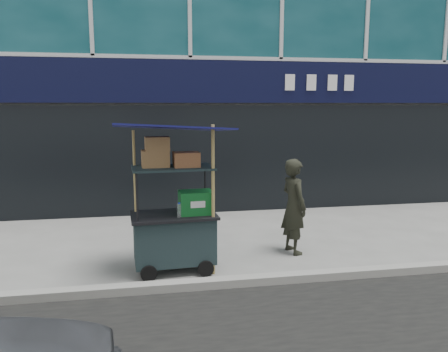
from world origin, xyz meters
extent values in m
plane|color=slate|center=(0.00, 0.00, 0.00)|extent=(80.00, 80.00, 0.00)
cube|color=gray|center=(0.00, -0.20, 0.06)|extent=(80.00, 0.18, 0.12)
cube|color=black|center=(0.00, 3.86, 2.90)|extent=(15.68, 0.06, 0.90)
cube|color=black|center=(0.00, 3.90, 1.20)|extent=(15.68, 0.04, 2.40)
cube|color=#182728|center=(-0.61, 0.53, 0.48)|extent=(1.18, 0.74, 0.67)
cylinder|color=black|center=(-0.99, 0.15, 0.11)|extent=(0.23, 0.06, 0.23)
cylinder|color=black|center=(-0.19, 0.20, 0.11)|extent=(0.23, 0.06, 0.23)
cube|color=black|center=(-0.61, 0.53, 0.83)|extent=(1.27, 0.82, 0.04)
cylinder|color=black|center=(-1.11, 0.21, 1.17)|extent=(0.03, 0.03, 0.72)
cylinder|color=black|center=(-0.07, 0.28, 1.17)|extent=(0.03, 0.03, 0.72)
cylinder|color=black|center=(-1.15, 0.78, 1.17)|extent=(0.03, 0.03, 0.72)
cylinder|color=black|center=(-0.10, 0.85, 1.17)|extent=(0.03, 0.03, 0.72)
cube|color=#182728|center=(-0.61, 0.53, 1.53)|extent=(1.18, 0.74, 0.03)
cylinder|color=tan|center=(-0.07, 0.28, 1.07)|extent=(0.05, 0.05, 2.15)
cylinder|color=tan|center=(-1.15, 0.78, 1.02)|extent=(0.04, 0.04, 2.05)
cube|color=#0C0F48|center=(-0.61, 0.53, 2.10)|extent=(1.69, 1.25, 0.19)
cube|color=#0D5819|center=(-0.29, 0.50, 1.02)|extent=(0.50, 0.36, 0.33)
cylinder|color=silver|center=(-0.54, 0.34, 0.94)|extent=(0.07, 0.07, 0.19)
cylinder|color=blue|center=(-0.54, 0.34, 1.05)|extent=(0.03, 0.03, 0.02)
cube|color=brown|center=(-0.85, 0.56, 1.66)|extent=(0.40, 0.31, 0.24)
cube|color=olive|center=(-0.42, 0.49, 1.64)|extent=(0.38, 0.29, 0.21)
cube|color=brown|center=(-0.82, 0.54, 1.87)|extent=(0.35, 0.27, 0.19)
imported|color=black|center=(1.37, 0.97, 0.78)|extent=(0.49, 0.64, 1.56)
camera|label=1|loc=(-0.96, -5.64, 2.42)|focal=35.00mm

